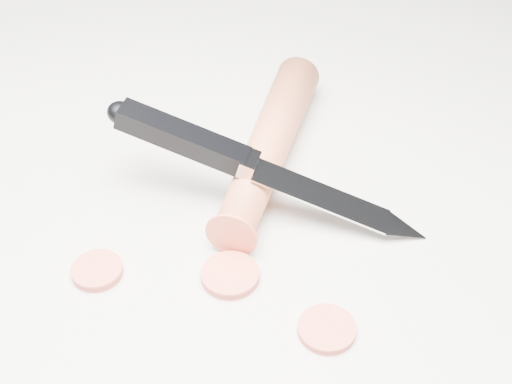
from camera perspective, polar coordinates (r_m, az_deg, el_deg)
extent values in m
plane|color=silver|center=(0.46, -2.50, -6.84)|extent=(2.40, 2.40, 0.00)
cylinder|color=#D85E37|center=(0.53, 1.08, 3.81)|extent=(0.12, 0.19, 0.03)
cylinder|color=#E7583D|center=(0.43, 5.68, -10.86)|extent=(0.03, 0.03, 0.01)
cylinder|color=#E7583D|center=(0.47, -12.59, -6.16)|extent=(0.03, 0.03, 0.01)
cylinder|color=#E7583D|center=(0.46, -2.08, -6.67)|extent=(0.04, 0.04, 0.01)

